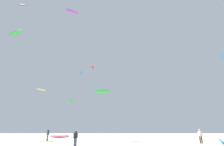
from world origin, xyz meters
The scene contains 14 objects.
person_foreground centered at (-3.93, 5.36, 0.91)m, with size 0.43×0.36×1.55m.
person_midground centered at (10.92, 8.52, 0.98)m, with size 0.49×0.38×1.67m.
person_left centered at (-9.87, 13.80, 1.00)m, with size 0.39×0.57×1.72m.
kite_grounded_near centered at (-10.73, 23.41, 0.22)m, with size 3.98×2.51×0.50m.
kite_grounded_mid centered at (10.76, 4.25, 0.31)m, with size 3.93×5.44×0.65m.
kite_aloft_0 centered at (-2.19, 23.35, 9.77)m, with size 3.82×1.24×0.82m.
kite_aloft_1 centered at (-8.45, 15.81, 25.35)m, with size 3.15×2.28×0.41m.
kite_aloft_2 centered at (21.25, 16.03, 14.98)m, with size 1.68×2.00×0.36m.
kite_aloft_3 centered at (-10.04, 39.11, 19.45)m, with size 1.54×3.01×0.43m.
kite_aloft_4 centered at (-6.52, 40.46, 22.05)m, with size 0.92×3.05×0.51m.
kite_aloft_5 centered at (-19.71, 16.75, 27.82)m, with size 2.17×0.67×0.51m.
kite_aloft_6 centered at (-19.49, 15.83, 20.06)m, with size 4.13×2.89×0.64m.
kite_aloft_7 centered at (-21.03, 35.42, 12.87)m, with size 2.77×2.88×0.58m.
kite_aloft_8 centered at (-12.72, 38.26, 9.88)m, with size 1.78×3.38×0.77m.
Camera 1 is at (-0.20, -13.49, 1.67)m, focal length 26.74 mm.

